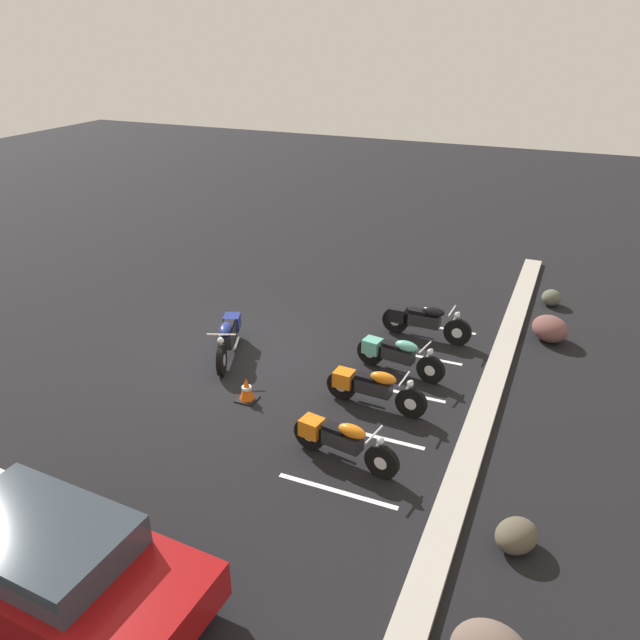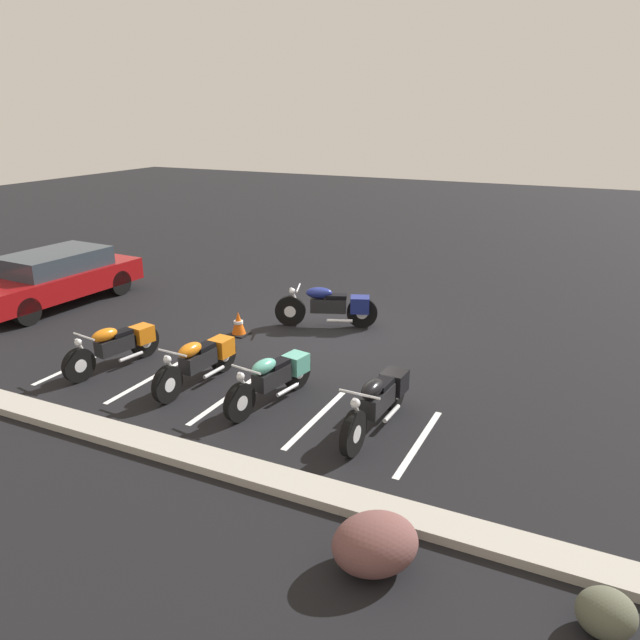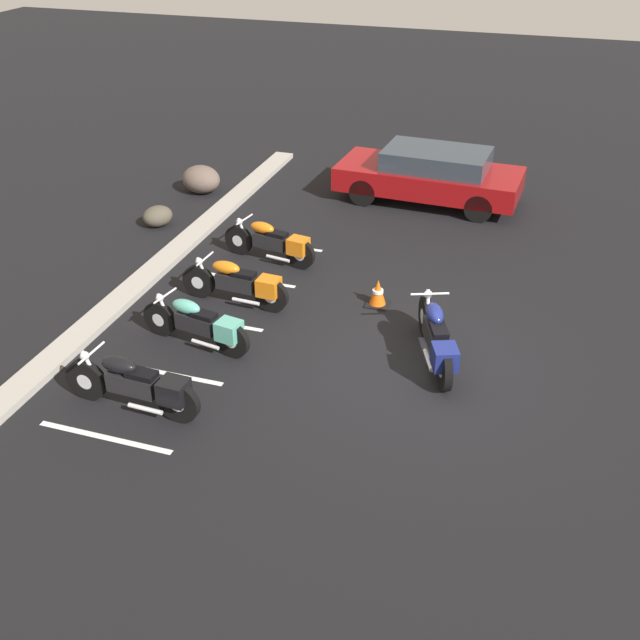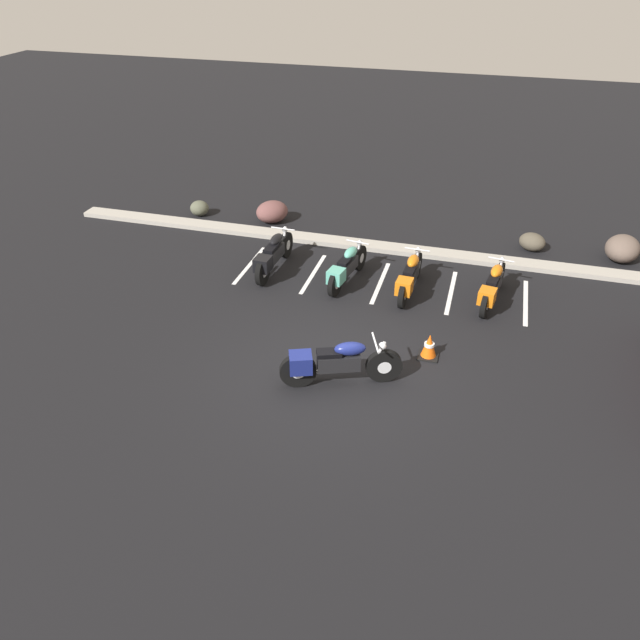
# 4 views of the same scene
# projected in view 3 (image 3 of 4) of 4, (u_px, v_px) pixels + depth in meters

# --- Properties ---
(ground) EXTENTS (60.00, 60.00, 0.00)m
(ground) POSITION_uv_depth(u_px,v_px,m) (416.00, 363.00, 12.11)
(ground) COLOR black
(motorcycle_navy_featured) EXTENTS (2.16, 1.05, 0.89)m
(motorcycle_navy_featured) POSITION_uv_depth(u_px,v_px,m) (436.00, 338.00, 11.88)
(motorcycle_navy_featured) COLOR black
(motorcycle_navy_featured) RESTS_ON ground
(parked_bike_0) EXTENTS (0.62, 2.22, 0.87)m
(parked_bike_0) POSITION_uv_depth(u_px,v_px,m) (137.00, 385.00, 10.81)
(parked_bike_0) COLOR black
(parked_bike_0) RESTS_ON ground
(parked_bike_1) EXTENTS (0.70, 2.08, 0.82)m
(parked_bike_1) POSITION_uv_depth(u_px,v_px,m) (200.00, 324.00, 12.32)
(parked_bike_1) COLOR black
(parked_bike_1) RESTS_ON ground
(parked_bike_2) EXTENTS (0.59, 2.12, 0.83)m
(parked_bike_2) POSITION_uv_depth(u_px,v_px,m) (239.00, 283.00, 13.53)
(parked_bike_2) COLOR black
(parked_bike_2) RESTS_ON ground
(parked_bike_3) EXTENTS (0.70, 2.07, 0.82)m
(parked_bike_3) POSITION_uv_depth(u_px,v_px,m) (273.00, 242.00, 15.06)
(parked_bike_3) COLOR black
(parked_bike_3) RESTS_ON ground
(car_red) EXTENTS (2.02, 4.39, 1.29)m
(car_red) POSITION_uv_depth(u_px,v_px,m) (431.00, 174.00, 17.76)
(car_red) COLOR black
(car_red) RESTS_ON ground
(concrete_curb) EXTENTS (18.00, 0.50, 0.12)m
(concrete_curb) POSITION_uv_depth(u_px,v_px,m) (112.00, 307.00, 13.57)
(concrete_curb) COLOR #A8A399
(concrete_curb) RESTS_ON ground
(landscape_rock_0) EXTENTS (0.88, 0.83, 0.46)m
(landscape_rock_0) POSITION_uv_depth(u_px,v_px,m) (158.00, 216.00, 16.72)
(landscape_rock_0) COLOR #4E473A
(landscape_rock_0) RESTS_ON ground
(landscape_rock_3) EXTENTS (0.98, 1.09, 0.68)m
(landscape_rock_3) POSITION_uv_depth(u_px,v_px,m) (201.00, 179.00, 18.43)
(landscape_rock_3) COLOR brown
(landscape_rock_3) RESTS_ON ground
(traffic_cone) EXTENTS (0.40, 0.40, 0.51)m
(traffic_cone) POSITION_uv_depth(u_px,v_px,m) (378.00, 293.00, 13.64)
(traffic_cone) COLOR black
(traffic_cone) RESTS_ON ground
(stall_line_0) EXTENTS (0.10, 2.10, 0.00)m
(stall_line_0) POSITION_uv_depth(u_px,v_px,m) (105.00, 437.00, 10.52)
(stall_line_0) COLOR white
(stall_line_0) RESTS_ON ground
(stall_line_1) EXTENTS (0.10, 2.10, 0.00)m
(stall_line_1) POSITION_uv_depth(u_px,v_px,m) (162.00, 372.00, 11.89)
(stall_line_1) COLOR white
(stall_line_1) RESTS_ON ground
(stall_line_2) EXTENTS (0.10, 2.10, 0.00)m
(stall_line_2) POSITION_uv_depth(u_px,v_px,m) (208.00, 321.00, 13.25)
(stall_line_2) COLOR white
(stall_line_2) RESTS_ON ground
(stall_line_3) EXTENTS (0.10, 2.10, 0.00)m
(stall_line_3) POSITION_uv_depth(u_px,v_px,m) (245.00, 279.00, 14.62)
(stall_line_3) COLOR white
(stall_line_3) RESTS_ON ground
(stall_line_4) EXTENTS (0.10, 2.10, 0.00)m
(stall_line_4) POSITION_uv_depth(u_px,v_px,m) (275.00, 244.00, 15.99)
(stall_line_4) COLOR white
(stall_line_4) RESTS_ON ground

